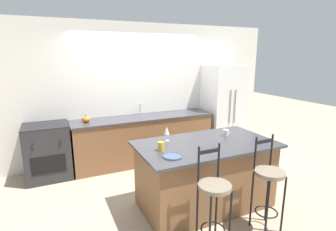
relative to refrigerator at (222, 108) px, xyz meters
name	(u,v)px	position (x,y,z in m)	size (l,w,h in m)	color
ground_plane	(151,167)	(-1.83, -0.34, -0.94)	(18.00, 18.00, 0.00)	tan
wall_back	(138,92)	(-1.83, 0.36, 0.41)	(6.00, 0.07, 2.70)	silver
back_counter	(144,139)	(-1.83, 0.04, -0.48)	(2.75, 0.68, 0.92)	brown
sink_faucet	(140,108)	(-1.83, 0.24, 0.12)	(0.02, 0.13, 0.22)	#ADAFB5
kitchen_island	(205,174)	(-1.59, -1.82, -0.48)	(1.88, 1.06, 0.92)	brown
refrigerator	(222,108)	(0.00, 0.00, 0.00)	(0.78, 0.71, 1.88)	white
oven_range	(48,151)	(-3.58, 0.03, -0.46)	(0.72, 0.64, 0.95)	#28282B
bar_stool_near	(214,197)	(-1.98, -2.59, -0.32)	(0.35, 0.35, 1.16)	black
bar_stool_far	(268,182)	(-1.20, -2.59, -0.32)	(0.35, 0.35, 1.16)	black
dinner_plate	(172,156)	(-2.22, -2.07, -0.01)	(0.23, 0.23, 0.02)	#425170
wine_glass	(167,131)	(-2.04, -1.50, 0.13)	(0.08, 0.08, 0.20)	white
coffee_mug	(226,133)	(-1.15, -1.66, 0.03)	(0.11, 0.08, 0.09)	white
tumbler_cup	(161,146)	(-2.26, -1.83, 0.04)	(0.08, 0.08, 0.12)	gold
pumpkin_decoration	(86,119)	(-2.91, 0.03, 0.03)	(0.14, 0.14, 0.14)	orange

